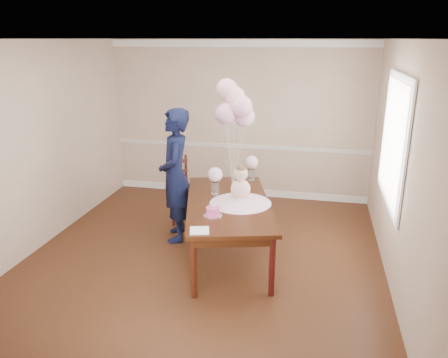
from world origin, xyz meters
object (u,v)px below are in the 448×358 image
dining_table_top (228,203)px  dining_chair_seat (190,196)px  birthday_cake (213,211)px  woman (175,176)px

dining_table_top → dining_chair_seat: dining_table_top is taller
dining_table_top → dining_chair_seat: (-0.77, 0.87, -0.28)m
dining_chair_seat → dining_table_top: bearing=-27.5°
dining_table_top → birthday_cake: size_ratio=13.33×
dining_table_top → birthday_cake: birthday_cake is taller
dining_table_top → woman: (-0.82, 0.39, 0.19)m
birthday_cake → woman: woman is taller
dining_table_top → dining_chair_seat: size_ratio=4.57×
birthday_cake → dining_table_top: bearing=81.1°
dining_chair_seat → woman: woman is taller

